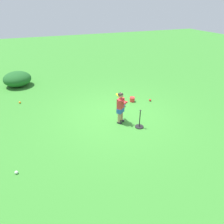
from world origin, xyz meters
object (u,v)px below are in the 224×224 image
(play_ball_near_batter, at_px, (124,105))
(play_ball_far_left, at_px, (16,172))
(play_ball_by_bucket, at_px, (150,100))
(play_ball_center_lawn, at_px, (20,102))
(batting_tee, at_px, (139,124))
(child_batter, at_px, (121,105))
(toy_bucket, at_px, (132,99))

(play_ball_near_batter, height_order, play_ball_far_left, play_ball_near_batter)
(play_ball_near_batter, bearing_deg, play_ball_far_left, 120.59)
(play_ball_near_batter, bearing_deg, play_ball_by_bucket, -87.29)
(play_ball_far_left, bearing_deg, play_ball_center_lawn, -1.05)
(play_ball_by_bucket, height_order, batting_tee, batting_tee)
(child_batter, relative_size, play_ball_center_lawn, 13.11)
(play_ball_far_left, xyz_separation_m, batting_tee, (0.75, -3.71, 0.06))
(play_ball_center_lawn, bearing_deg, play_ball_near_batter, -115.43)
(play_ball_by_bucket, distance_m, play_ball_far_left, 5.58)
(play_ball_near_batter, height_order, batting_tee, batting_tee)
(play_ball_center_lawn, relative_size, play_ball_far_left, 1.02)
(child_batter, height_order, toy_bucket, child_batter)
(play_ball_center_lawn, distance_m, toy_bucket, 4.54)
(play_ball_by_bucket, height_order, play_ball_center_lawn, play_ball_by_bucket)
(play_ball_by_bucket, relative_size, play_ball_far_left, 1.16)
(child_batter, relative_size, play_ball_near_batter, 10.80)
(child_batter, height_order, play_ball_near_batter, child_batter)
(toy_bucket, bearing_deg, play_ball_center_lawn, 70.66)
(play_ball_by_bucket, bearing_deg, play_ball_center_lawn, 70.76)
(play_ball_near_batter, relative_size, batting_tee, 0.16)
(play_ball_far_left, distance_m, toy_bucket, 5.06)
(play_ball_by_bucket, xyz_separation_m, play_ball_center_lawn, (1.74, 4.99, -0.01))
(play_ball_by_bucket, bearing_deg, batting_tee, 139.53)
(child_batter, distance_m, toy_bucket, 1.79)
(play_ball_by_bucket, bearing_deg, play_ball_far_left, 114.77)
(play_ball_center_lawn, bearing_deg, child_batter, -131.33)
(batting_tee, height_order, toy_bucket, batting_tee)
(play_ball_by_bucket, xyz_separation_m, batting_tee, (-1.59, 1.35, 0.06))
(batting_tee, bearing_deg, toy_bucket, -19.55)
(play_ball_far_left, bearing_deg, play_ball_near_batter, -59.41)
(play_ball_by_bucket, xyz_separation_m, play_ball_near_batter, (-0.06, 1.21, 0.00))
(child_batter, distance_m, batting_tee, 0.88)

